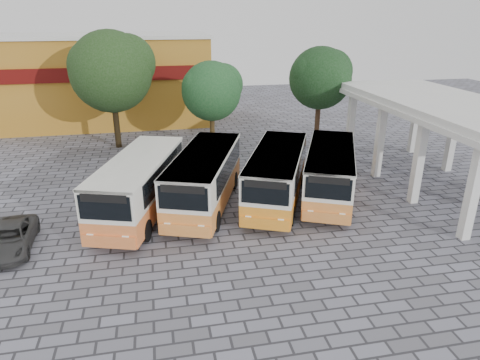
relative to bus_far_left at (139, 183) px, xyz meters
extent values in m
plane|color=#5B5A63|center=(7.37, -3.30, -1.81)|extent=(90.00, 90.00, 0.00)
cube|color=silver|center=(15.22, -5.80, 0.69)|extent=(0.45, 0.45, 5.00)
cube|color=silver|center=(15.22, 7.20, 0.69)|extent=(0.45, 0.45, 5.00)
cube|color=silver|center=(20.52, 7.20, 0.69)|extent=(0.45, 0.45, 5.00)
cube|color=silver|center=(17.87, 0.70, 3.39)|extent=(6.60, 15.60, 0.40)
cube|color=silver|center=(17.87, 0.70, 3.04)|extent=(6.80, 15.80, 0.30)
cube|color=#AB711C|center=(-3.63, 22.70, 2.19)|extent=(20.00, 10.00, 8.00)
cube|color=#590C0A|center=(-3.63, 17.60, 3.39)|extent=(20.00, 0.20, 1.20)
cube|color=silver|center=(-3.63, 22.70, 6.34)|extent=(20.40, 10.40, 0.30)
cube|color=orange|center=(0.00, 0.01, -0.84)|extent=(5.14, 9.03, 1.14)
cube|color=white|center=(0.00, 0.01, 0.53)|extent=(5.14, 9.03, 1.59)
cube|color=white|center=(0.00, 0.01, 1.26)|extent=(5.19, 9.04, 0.13)
cube|color=black|center=(-1.32, 0.01, 0.54)|extent=(2.25, 6.80, 1.14)
cube|color=black|center=(1.32, 0.01, 0.54)|extent=(2.25, 6.80, 1.14)
cube|color=black|center=(0.00, -4.33, 0.54)|extent=(2.23, 0.76, 1.14)
cube|color=black|center=(0.00, -4.33, 1.00)|extent=(1.97, 0.69, 0.37)
cylinder|color=black|center=(-1.17, -2.80, -1.27)|extent=(0.30, 1.08, 1.08)
cylinder|color=black|center=(1.17, -2.80, -1.27)|extent=(0.30, 1.08, 1.08)
cylinder|color=black|center=(-1.17, 2.82, -1.27)|extent=(0.30, 1.08, 1.08)
cylinder|color=black|center=(1.17, 2.82, -1.27)|extent=(0.30, 1.08, 1.08)
cube|color=orange|center=(3.50, 0.33, -0.84)|extent=(5.35, 8.95, 1.13)
cube|color=white|center=(3.50, 0.33, 0.51)|extent=(5.35, 8.95, 1.58)
cube|color=white|center=(3.50, 0.33, 1.24)|extent=(5.39, 8.97, 0.13)
cube|color=black|center=(2.19, 0.33, 0.53)|extent=(2.46, 6.68, 1.13)
cube|color=black|center=(4.81, 0.33, 0.53)|extent=(2.46, 6.68, 1.13)
cube|color=black|center=(3.50, -3.99, 0.53)|extent=(2.19, 0.83, 1.13)
cube|color=black|center=(3.50, -3.99, 0.98)|extent=(1.94, 0.75, 0.37)
cylinder|color=black|center=(2.34, -2.46, -1.28)|extent=(0.30, 1.07, 1.07)
cylinder|color=black|center=(4.66, -2.46, -1.28)|extent=(0.30, 1.07, 1.07)
cylinder|color=black|center=(2.34, 3.12, -1.28)|extent=(0.30, 1.07, 1.07)
cylinder|color=black|center=(4.66, 3.12, -1.28)|extent=(0.30, 1.07, 1.07)
cube|color=orange|center=(7.54, 0.10, -0.86)|extent=(5.68, 8.71, 1.10)
cube|color=white|center=(7.54, 0.10, 0.46)|extent=(5.68, 8.71, 1.54)
cube|color=white|center=(7.54, 0.10, 1.17)|extent=(5.73, 8.73, 0.13)
cube|color=black|center=(6.26, 0.10, 0.48)|extent=(2.83, 6.37, 1.10)
cube|color=black|center=(8.82, 0.10, 0.48)|extent=(2.83, 6.37, 1.10)
cube|color=black|center=(7.54, -4.12, 0.48)|extent=(2.09, 0.95, 1.10)
cube|color=black|center=(7.54, -4.12, 0.92)|extent=(1.85, 0.86, 0.36)
cylinder|color=black|center=(6.40, -2.63, -1.29)|extent=(0.29, 1.05, 1.05)
cylinder|color=black|center=(8.67, -2.63, -1.29)|extent=(0.29, 1.05, 1.05)
cylinder|color=black|center=(6.40, 2.83, -1.29)|extent=(0.29, 1.05, 1.05)
cylinder|color=black|center=(8.67, 2.83, -1.29)|extent=(0.29, 1.05, 1.05)
cube|color=orange|center=(10.69, 0.05, -0.88)|extent=(5.62, 8.52, 1.08)
cube|color=white|center=(10.69, 0.05, 0.41)|extent=(5.62, 8.52, 1.51)
cube|color=white|center=(10.69, 0.05, 1.11)|extent=(5.66, 8.54, 0.12)
cube|color=black|center=(9.43, 0.05, 0.43)|extent=(2.82, 6.22, 1.08)
cube|color=black|center=(11.94, 0.05, 0.43)|extent=(2.82, 6.22, 1.08)
cube|color=black|center=(10.69, -4.09, 0.43)|extent=(2.04, 0.95, 1.08)
cube|color=black|center=(10.69, -4.09, 0.86)|extent=(1.81, 0.85, 0.35)
cylinder|color=black|center=(9.58, -2.63, -1.30)|extent=(0.29, 1.03, 1.03)
cylinder|color=black|center=(11.80, -2.63, -1.30)|extent=(0.29, 1.03, 1.03)
cylinder|color=black|center=(9.58, 2.72, -1.30)|extent=(0.29, 1.03, 1.03)
cylinder|color=black|center=(11.80, 2.72, -1.30)|extent=(0.29, 1.03, 1.03)
cylinder|color=black|center=(-1.98, 13.01, 0.34)|extent=(0.47, 0.47, 4.30)
sphere|color=#18340F|center=(-1.98, 13.01, 4.16)|extent=(6.19, 6.19, 6.19)
sphere|color=#18340F|center=(-0.75, 13.31, 4.78)|extent=(4.33, 4.33, 4.33)
sphere|color=#18340F|center=(-3.07, 12.81, 4.63)|extent=(4.02, 4.02, 4.02)
cylinder|color=#483519|center=(5.45, 11.38, -0.19)|extent=(0.39, 0.39, 3.24)
sphere|color=#16441B|center=(5.45, 11.38, 2.72)|extent=(4.58, 4.58, 4.58)
sphere|color=#16441B|center=(6.37, 11.68, 3.17)|extent=(3.20, 3.20, 3.20)
sphere|color=#16441B|center=(4.65, 11.18, 3.06)|extent=(2.97, 2.97, 2.97)
cylinder|color=#4B311F|center=(13.78, 10.19, 0.08)|extent=(0.40, 0.40, 3.79)
sphere|color=black|center=(13.78, 10.19, 3.63)|extent=(4.80, 4.80, 4.80)
sphere|color=black|center=(14.74, 10.49, 4.11)|extent=(3.36, 3.36, 3.36)
sphere|color=black|center=(12.94, 9.99, 3.99)|extent=(3.12, 3.12, 3.12)
imported|color=#353535|center=(-5.82, -2.61, -1.23)|extent=(2.18, 4.30, 1.17)
camera|label=1|loc=(1.07, -21.50, 8.33)|focal=32.00mm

